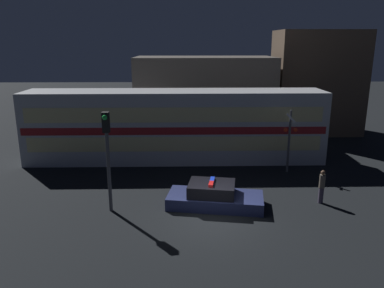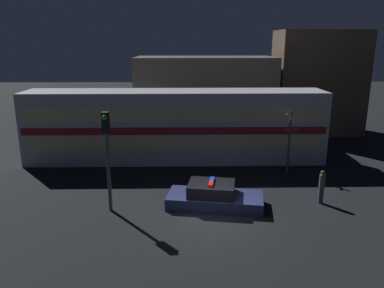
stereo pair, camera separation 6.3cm
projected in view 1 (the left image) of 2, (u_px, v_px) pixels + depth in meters
The scene contains 8 objects.
ground_plane at pixel (212, 220), 16.33m from camera, with size 120.00×120.00×0.00m, color black.
train at pixel (175, 126), 24.30m from camera, with size 19.06×3.02×4.57m.
police_car at pixel (214, 197), 17.68m from camera, with size 4.72×2.60×1.27m.
pedestrian at pixel (322, 186), 17.92m from camera, with size 0.28×0.28×1.65m.
crossing_signal_near at pixel (289, 137), 21.87m from camera, with size 0.81×0.34×3.76m.
traffic_light_corner at pixel (107, 148), 16.51m from camera, with size 0.30×0.46×4.62m.
building_left at pixel (204, 97), 30.42m from camera, with size 10.92×5.19×6.45m.
building_center at pixel (317, 83), 31.62m from camera, with size 7.07×4.25×8.52m.
Camera 1 is at (-1.22, -14.87, 7.49)m, focal length 35.00 mm.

